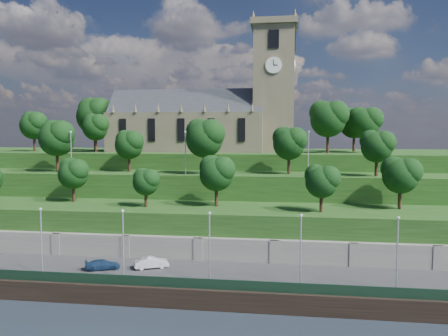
# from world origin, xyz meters

# --- Properties ---
(ground) EXTENTS (320.00, 320.00, 0.00)m
(ground) POSITION_xyz_m (0.00, 0.00, 0.00)
(ground) COLOR black
(ground) RESTS_ON ground
(promenade) EXTENTS (160.00, 12.00, 2.00)m
(promenade) POSITION_xyz_m (0.00, 6.00, 1.00)
(promenade) COLOR #2D2D30
(promenade) RESTS_ON ground
(quay_wall) EXTENTS (160.00, 0.50, 2.20)m
(quay_wall) POSITION_xyz_m (0.00, -0.05, 1.10)
(quay_wall) COLOR black
(quay_wall) RESTS_ON ground
(fence) EXTENTS (160.00, 0.10, 1.20)m
(fence) POSITION_xyz_m (0.00, 0.60, 2.60)
(fence) COLOR black
(fence) RESTS_ON promenade
(retaining_wall) EXTENTS (160.00, 2.10, 5.00)m
(retaining_wall) POSITION_xyz_m (0.00, 11.97, 2.50)
(retaining_wall) COLOR slate
(retaining_wall) RESTS_ON ground
(embankment_lower) EXTENTS (160.00, 12.00, 8.00)m
(embankment_lower) POSITION_xyz_m (0.00, 18.00, 4.00)
(embankment_lower) COLOR #1C4015
(embankment_lower) RESTS_ON ground
(embankment_upper) EXTENTS (160.00, 10.00, 12.00)m
(embankment_upper) POSITION_xyz_m (0.00, 29.00, 6.00)
(embankment_upper) COLOR #1C4015
(embankment_upper) RESTS_ON ground
(hilltop) EXTENTS (160.00, 32.00, 15.00)m
(hilltop) POSITION_xyz_m (0.00, 50.00, 7.50)
(hilltop) COLOR #1C4015
(hilltop) RESTS_ON ground
(church) EXTENTS (38.60, 12.35, 27.60)m
(church) POSITION_xyz_m (0.79, 45.98, 22.52)
(church) COLOR brown
(church) RESTS_ON hilltop
(trees_lower) EXTENTS (65.84, 8.72, 7.59)m
(trees_lower) POSITION_xyz_m (5.48, 18.41, 12.72)
(trees_lower) COLOR black
(trees_lower) RESTS_ON embankment_lower
(trees_upper) EXTENTS (60.43, 8.61, 9.30)m
(trees_upper) POSITION_xyz_m (0.05, 28.05, 17.80)
(trees_upper) COLOR black
(trees_upper) RESTS_ON embankment_upper
(trees_hilltop) EXTENTS (74.61, 15.75, 11.84)m
(trees_hilltop) POSITION_xyz_m (-0.14, 45.16, 21.81)
(trees_hilltop) COLOR black
(trees_hilltop) RESTS_ON hilltop
(lamp_posts_promenade) EXTENTS (60.36, 0.36, 8.15)m
(lamp_posts_promenade) POSITION_xyz_m (-2.00, 2.50, 6.69)
(lamp_posts_promenade) COLOR #B2B2B7
(lamp_posts_promenade) RESTS_ON promenade
(lamp_posts_upper) EXTENTS (40.36, 0.36, 7.21)m
(lamp_posts_upper) POSITION_xyz_m (0.00, 26.00, 16.20)
(lamp_posts_upper) COLOR #B2B2B7
(lamp_posts_upper) RESTS_ON embankment_upper
(car_middle) EXTENTS (4.49, 3.13, 1.40)m
(car_middle) POSITION_xyz_m (-0.17, 7.15, 2.70)
(car_middle) COLOR silver
(car_middle) RESTS_ON promenade
(car_right) EXTENTS (4.53, 3.17, 1.22)m
(car_right) POSITION_xyz_m (-6.00, 5.84, 2.61)
(car_right) COLOR navy
(car_right) RESTS_ON promenade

